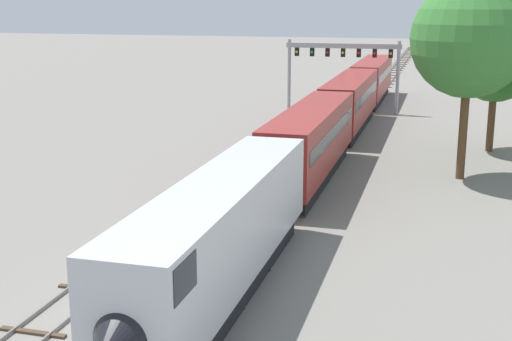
{
  "coord_description": "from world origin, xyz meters",
  "views": [
    {
      "loc": [
        10.21,
        -21.87,
        11.65
      ],
      "look_at": [
        1.0,
        12.0,
        3.0
      ],
      "focal_mm": 48.7,
      "sensor_mm": 36.0,
      "label": 1
    }
  ],
  "objects_px": {
    "trackside_tree_left": "(496,60)",
    "trackside_tree_right": "(470,40)",
    "signal_gantry": "(343,59)",
    "passenger_train": "(334,118)"
  },
  "relations": [
    {
      "from": "signal_gantry",
      "to": "trackside_tree_right",
      "type": "height_order",
      "value": "trackside_tree_right"
    },
    {
      "from": "signal_gantry",
      "to": "trackside_tree_left",
      "type": "xyz_separation_m",
      "value": [
        14.18,
        -16.48,
        1.5
      ]
    },
    {
      "from": "passenger_train",
      "to": "trackside_tree_left",
      "type": "distance_m",
      "value": 13.11
    },
    {
      "from": "signal_gantry",
      "to": "passenger_train",
      "type": "bearing_deg",
      "value": -83.41
    },
    {
      "from": "passenger_train",
      "to": "signal_gantry",
      "type": "relative_size",
      "value": 6.34
    },
    {
      "from": "signal_gantry",
      "to": "trackside_tree_right",
      "type": "relative_size",
      "value": 0.93
    },
    {
      "from": "trackside_tree_left",
      "to": "trackside_tree_right",
      "type": "distance_m",
      "value": 10.12
    },
    {
      "from": "trackside_tree_right",
      "to": "trackside_tree_left",
      "type": "bearing_deg",
      "value": 76.32
    },
    {
      "from": "trackside_tree_left",
      "to": "trackside_tree_right",
      "type": "bearing_deg",
      "value": -103.68
    },
    {
      "from": "trackside_tree_right",
      "to": "passenger_train",
      "type": "bearing_deg",
      "value": 145.33
    }
  ]
}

